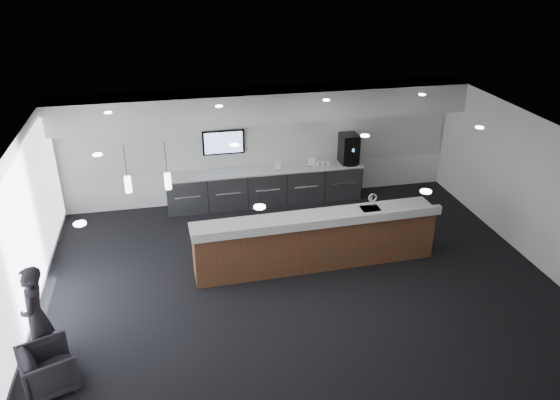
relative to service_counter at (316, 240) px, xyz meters
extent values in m
plane|color=black|center=(-0.47, -0.51, -0.58)|extent=(10.00, 10.00, 0.00)
cube|color=black|center=(-0.47, -0.51, 2.42)|extent=(10.00, 8.00, 0.02)
cube|color=white|center=(-0.47, 3.49, 0.92)|extent=(10.00, 0.02, 3.00)
cube|color=white|center=(-5.47, -0.51, 0.92)|extent=(0.02, 8.00, 3.00)
cube|color=white|center=(4.53, -0.51, 0.92)|extent=(0.02, 8.00, 3.00)
cube|color=silver|center=(-0.47, 3.04, 2.07)|extent=(10.00, 0.90, 0.70)
cube|color=silver|center=(-0.47, 3.46, 1.02)|extent=(9.80, 0.06, 1.40)
cube|color=silver|center=(-5.43, -0.51, 0.92)|extent=(0.04, 7.36, 2.55)
cube|color=gray|center=(-0.47, 3.13, -0.13)|extent=(5.00, 0.60, 0.90)
cube|color=silver|center=(-0.47, 3.13, 0.35)|extent=(5.06, 0.66, 0.05)
cylinder|color=silver|center=(-2.47, 2.81, -0.08)|extent=(0.60, 0.02, 0.02)
cylinder|color=silver|center=(-1.47, 2.81, -0.08)|extent=(0.60, 0.02, 0.02)
cylinder|color=silver|center=(-0.47, 2.81, -0.08)|extent=(0.60, 0.02, 0.02)
cylinder|color=silver|center=(0.53, 2.81, -0.08)|extent=(0.60, 0.02, 0.02)
cylinder|color=silver|center=(1.53, 2.81, -0.08)|extent=(0.60, 0.02, 0.02)
cube|color=black|center=(-1.47, 3.40, 1.07)|extent=(1.05, 0.07, 0.62)
cube|color=#2F6CBF|center=(-1.47, 3.36, 1.07)|extent=(0.95, 0.01, 0.54)
cylinder|color=#FFE7C6|center=(-2.87, 0.29, 1.67)|extent=(0.12, 0.12, 0.30)
cylinder|color=#FFE7C6|center=(-3.57, 0.29, 1.67)|extent=(0.12, 0.12, 0.30)
cube|color=#4A3118|center=(0.00, 0.01, -0.05)|extent=(5.05, 0.87, 1.05)
cube|color=silver|center=(0.00, 0.01, 0.50)|extent=(5.14, 0.95, 0.06)
cube|color=silver|center=(0.01, -0.38, 0.59)|extent=(5.12, 0.28, 0.18)
cylinder|color=silver|center=(1.22, 0.15, 0.67)|extent=(0.04, 0.04, 0.28)
torus|color=silver|center=(1.22, 0.09, 0.81)|extent=(0.19, 0.04, 0.19)
cube|color=black|center=(1.73, 3.13, 0.76)|extent=(0.45, 0.51, 0.77)
cube|color=silver|center=(1.73, 2.87, 0.38)|extent=(0.27, 0.12, 0.02)
cube|color=white|center=(-0.17, 3.00, 0.47)|extent=(0.14, 0.05, 0.19)
cube|color=white|center=(0.72, 3.07, 0.50)|extent=(0.18, 0.06, 0.24)
imported|color=black|center=(-4.87, -2.55, -0.22)|extent=(0.99, 0.98, 0.71)
imported|color=black|center=(-5.07, -1.91, 0.30)|extent=(0.44, 0.65, 1.74)
imported|color=white|center=(1.17, 3.07, 0.43)|extent=(0.11, 0.11, 0.10)
imported|color=white|center=(1.03, 3.07, 0.43)|extent=(0.15, 0.15, 0.10)
imported|color=white|center=(0.89, 3.07, 0.43)|extent=(0.13, 0.13, 0.10)
imported|color=white|center=(0.75, 3.07, 0.43)|extent=(0.14, 0.14, 0.10)
camera|label=1|loc=(-2.77, -9.47, 5.62)|focal=35.00mm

